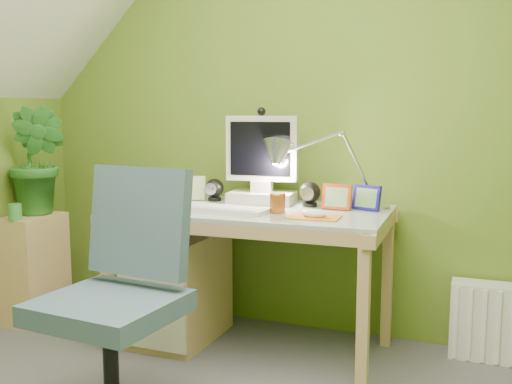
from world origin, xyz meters
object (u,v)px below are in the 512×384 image
at_px(desk, 249,279).
at_px(desk_lamp, 346,152).
at_px(task_chair, 109,302).
at_px(side_ledge, 35,268).
at_px(radiator, 491,322).
at_px(potted_plant, 38,161).
at_px(monitor, 262,156).

relative_size(desk, desk_lamp, 2.44).
height_order(desk, task_chair, task_chair).
bearing_deg(side_ledge, desk_lamp, 7.99).
height_order(side_ledge, radiator, side_ledge).
bearing_deg(desk, task_chair, -104.36).
relative_size(side_ledge, potted_plant, 0.99).
distance_m(desk, side_ledge, 1.33).
xyz_separation_m(monitor, radiator, (1.16, 0.14, -0.80)).
distance_m(side_ledge, potted_plant, 0.63).
height_order(monitor, desk_lamp, desk_lamp).
xyz_separation_m(desk_lamp, radiator, (0.71, 0.14, -0.83)).
bearing_deg(radiator, potted_plant, -173.17).
bearing_deg(potted_plant, desk, 0.85).
xyz_separation_m(side_ledge, radiator, (2.49, 0.39, -0.12)).
height_order(desk, monitor, monitor).
height_order(monitor, potted_plant, potted_plant).
bearing_deg(radiator, side_ledge, -172.11).
relative_size(task_chair, radiator, 2.64).
bearing_deg(radiator, desk_lamp, -169.85).
bearing_deg(desk_lamp, radiator, 5.15).
relative_size(monitor, desk_lamp, 0.88).
height_order(desk_lamp, side_ledge, desk_lamp).
bearing_deg(desk_lamp, task_chair, -126.71).
distance_m(side_ledge, task_chair, 1.42).
distance_m(desk_lamp, radiator, 1.10).
bearing_deg(task_chair, potted_plant, 145.73).
bearing_deg(task_chair, side_ledge, 147.80).
distance_m(desk, monitor, 0.65).
xyz_separation_m(desk, potted_plant, (-1.31, -0.02, 0.57)).
bearing_deg(side_ledge, task_chair, -36.94).
distance_m(desk, radiator, 1.22).
height_order(desk, potted_plant, potted_plant).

